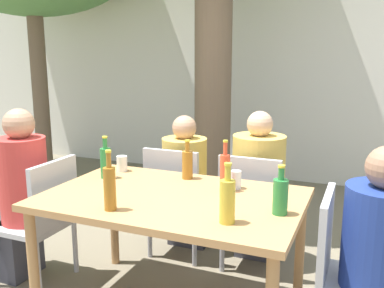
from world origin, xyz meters
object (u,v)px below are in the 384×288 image
(green_bottle_2, at_px, (280,195))
(drinking_glass_0, at_px, (236,180))
(patio_chair_0, at_px, (43,215))
(patio_chair_2, at_px, (177,196))
(oil_cruet_0, at_px, (227,200))
(patio_chair_1, at_px, (346,270))
(person_seated_0, at_px, (16,204))
(person_seated_2, at_px, (189,188))
(dining_table_front, at_px, (172,208))
(soda_bottle_1, at_px, (225,172))
(green_bottle_3, at_px, (106,162))
(person_seated_3, at_px, (260,193))
(amber_bottle_5, at_px, (110,187))
(amber_bottle_4, at_px, (187,164))
(drinking_glass_1, at_px, (122,164))
(patio_chair_3, at_px, (252,207))

(green_bottle_2, relative_size, drinking_glass_0, 2.33)
(patio_chair_0, height_order, patio_chair_2, same)
(oil_cruet_0, xyz_separation_m, drinking_glass_0, (-0.12, 0.54, -0.06))
(patio_chair_1, distance_m, patio_chair_2, 1.46)
(person_seated_0, xyz_separation_m, green_bottle_2, (1.85, -0.05, 0.32))
(person_seated_0, relative_size, person_seated_2, 1.10)
(dining_table_front, height_order, oil_cruet_0, oil_cruet_0)
(soda_bottle_1, xyz_separation_m, green_bottle_3, (-0.82, -0.04, -0.01))
(person_seated_0, distance_m, person_seated_3, 1.78)
(amber_bottle_5, bearing_deg, amber_bottle_4, 78.18)
(drinking_glass_1, bearing_deg, drinking_glass_0, -4.90)
(dining_table_front, xyz_separation_m, patio_chair_3, (0.30, 0.71, -0.19))
(patio_chair_2, distance_m, amber_bottle_4, 0.57)
(green_bottle_2, height_order, drinking_glass_1, green_bottle_2)
(patio_chair_3, xyz_separation_m, person_seated_3, (-0.00, 0.23, 0.04))
(green_bottle_2, height_order, drinking_glass_0, green_bottle_2)
(dining_table_front, height_order, patio_chair_2, patio_chair_2)
(amber_bottle_4, bearing_deg, soda_bottle_1, -26.85)
(amber_bottle_5, distance_m, drinking_glass_1, 0.77)
(dining_table_front, xyz_separation_m, patio_chair_1, (0.98, 0.00, -0.19))
(soda_bottle_1, distance_m, green_bottle_2, 0.46)
(green_bottle_3, relative_size, amber_bottle_5, 0.87)
(amber_bottle_4, distance_m, amber_bottle_5, 0.71)
(oil_cruet_0, bearing_deg, person_seated_0, 170.69)
(patio_chair_0, xyz_separation_m, drinking_glass_0, (1.28, 0.28, 0.32))
(patio_chair_0, distance_m, patio_chair_2, 0.99)
(patio_chair_3, height_order, amber_bottle_4, amber_bottle_4)
(person_seated_2, bearing_deg, patio_chair_2, 90.00)
(patio_chair_1, height_order, amber_bottle_4, amber_bottle_4)
(dining_table_front, distance_m, soda_bottle_1, 0.38)
(oil_cruet_0, xyz_separation_m, green_bottle_3, (-0.98, 0.43, -0.01))
(drinking_glass_1, bearing_deg, patio_chair_1, -12.79)
(patio_chair_1, distance_m, person_seated_0, 2.19)
(amber_bottle_5, bearing_deg, drinking_glass_1, 117.27)
(person_seated_0, xyz_separation_m, amber_bottle_4, (1.15, 0.36, 0.32))
(amber_bottle_5, bearing_deg, drinking_glass_0, 50.58)
(oil_cruet_0, bearing_deg, patio_chair_1, 25.70)
(person_seated_2, height_order, person_seated_3, person_seated_3)
(patio_chair_1, bearing_deg, amber_bottle_4, 71.02)
(patio_chair_2, bearing_deg, amber_bottle_4, 124.29)
(patio_chair_1, height_order, person_seated_2, person_seated_2)
(dining_table_front, bearing_deg, oil_cruet_0, -32.33)
(drinking_glass_1, bearing_deg, oil_cruet_0, -32.21)
(patio_chair_2, bearing_deg, drinking_glass_0, 143.93)
(patio_chair_2, bearing_deg, dining_table_front, 112.78)
(patio_chair_3, xyz_separation_m, amber_bottle_5, (-0.50, -1.05, 0.39))
(patio_chair_2, relative_size, person_seated_2, 0.80)
(patio_chair_0, xyz_separation_m, soda_bottle_1, (1.24, 0.20, 0.39))
(patio_chair_2, xyz_separation_m, soda_bottle_1, (0.56, -0.51, 0.39))
(person_seated_2, relative_size, drinking_glass_0, 9.90)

